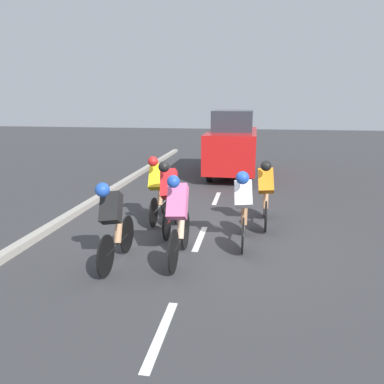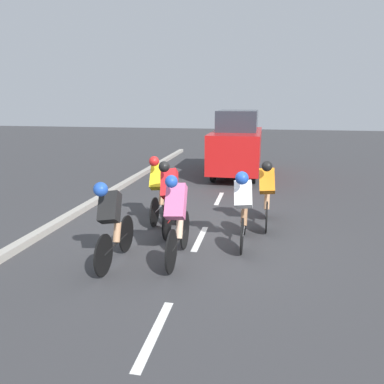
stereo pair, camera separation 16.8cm
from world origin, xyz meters
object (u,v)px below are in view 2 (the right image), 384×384
(cyclist_pink, at_px, (177,217))
(support_car, at_px, (237,144))
(cyclist_black, at_px, (111,220))
(cyclist_orange, at_px, (267,191))
(cyclist_red, at_px, (170,195))
(cyclist_white, at_px, (243,205))
(cyclist_yellow, at_px, (159,186))

(cyclist_pink, bearing_deg, support_car, -92.94)
(cyclist_black, height_order, support_car, support_car)
(cyclist_orange, bearing_deg, cyclist_red, 21.91)
(cyclist_pink, bearing_deg, cyclist_orange, -124.39)
(cyclist_white, bearing_deg, cyclist_orange, -109.83)
(cyclist_pink, bearing_deg, cyclist_red, -71.71)
(cyclist_red, relative_size, cyclist_pink, 0.97)
(cyclist_red, relative_size, support_car, 0.39)
(cyclist_yellow, bearing_deg, cyclist_pink, 113.37)
(cyclist_orange, distance_m, cyclist_yellow, 2.39)
(cyclist_orange, bearing_deg, cyclist_white, 70.17)
(cyclist_black, xyz_separation_m, cyclist_pink, (-1.03, -0.33, 0.02))
(cyclist_red, height_order, cyclist_orange, cyclist_red)
(cyclist_white, distance_m, cyclist_yellow, 2.26)
(cyclist_black, height_order, cyclist_orange, cyclist_orange)
(cyclist_yellow, height_order, support_car, support_car)
(cyclist_pink, relative_size, cyclist_yellow, 1.05)
(cyclist_orange, height_order, cyclist_pink, cyclist_pink)
(cyclist_black, xyz_separation_m, cyclist_yellow, (-0.12, -2.43, 0.03))
(cyclist_black, distance_m, cyclist_white, 2.45)
(cyclist_red, bearing_deg, cyclist_orange, -158.09)
(cyclist_red, xyz_separation_m, cyclist_white, (-1.51, 0.42, -0.02))
(cyclist_red, bearing_deg, support_car, -97.54)
(cyclist_white, bearing_deg, cyclist_yellow, -30.16)
(cyclist_orange, bearing_deg, cyclist_black, 44.84)
(cyclist_white, relative_size, support_car, 0.39)
(cyclist_pink, height_order, cyclist_white, cyclist_pink)
(cyclist_black, distance_m, support_car, 8.38)
(cyclist_orange, height_order, cyclist_white, cyclist_orange)
(cyclist_orange, height_order, support_car, support_car)
(cyclist_pink, relative_size, cyclist_white, 1.03)
(cyclist_black, bearing_deg, support_car, -99.86)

